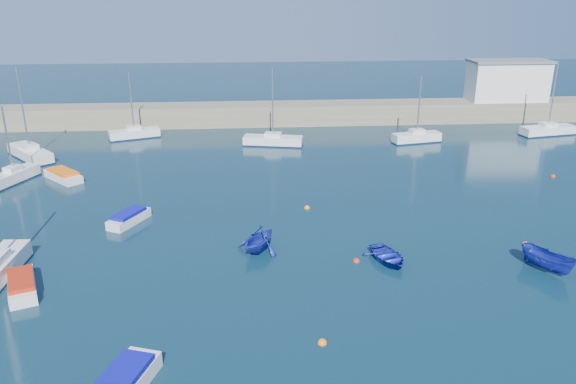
{
  "coord_description": "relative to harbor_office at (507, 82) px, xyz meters",
  "views": [
    {
      "loc": [
        -4.57,
        -26.0,
        16.85
      ],
      "look_at": [
        -1.39,
        15.49,
        1.6
      ],
      "focal_mm": 35.0,
      "sensor_mm": 36.0,
      "label": 1
    }
  ],
  "objects": [
    {
      "name": "buoy_2",
      "position": [
        -15.43,
        -38.1,
        -5.1
      ],
      "size": [
        0.5,
        0.5,
        0.5
      ],
      "primitive_type": "sphere",
      "color": "orange",
      "rests_on": "ground"
    },
    {
      "name": "buoy_0",
      "position": [
        -31.03,
        -48.34,
        -5.1
      ],
      "size": [
        0.48,
        0.48,
        0.48
      ],
      "primitive_type": "sphere",
      "color": "orange",
      "rests_on": "ground"
    },
    {
      "name": "buoy_1",
      "position": [
        -27.62,
        -39.65,
        -5.1
      ],
      "size": [
        0.47,
        0.47,
        0.47
      ],
      "primitive_type": "sphere",
      "color": "#B9320D",
      "rests_on": "ground"
    },
    {
      "name": "buoy_4",
      "position": [
        -5.78,
        -23.88,
        -5.1
      ],
      "size": [
        0.47,
        0.47,
        0.47
      ],
      "primitive_type": "sphere",
      "color": "#B9320D",
      "rests_on": "ground"
    },
    {
      "name": "dinghy_left",
      "position": [
        -33.91,
        -37.6,
        -4.2
      ],
      "size": [
        4.34,
        4.47,
        1.8
      ],
      "primitive_type": "imported",
      "rotation": [
        0.0,
        0.0,
        -0.58
      ],
      "color": "#162499",
      "rests_on": "ground"
    },
    {
      "name": "sailboat_6",
      "position": [
        -31.57,
        -10.69,
        -4.53
      ],
      "size": [
        6.84,
        3.14,
        8.63
      ],
      "rotation": [
        0.0,
        0.0,
        1.37
      ],
      "color": "silver",
      "rests_on": "ground"
    },
    {
      "name": "motorboat_2",
      "position": [
        -51.59,
        -21.27,
        -4.66
      ],
      "size": [
        4.25,
        4.39,
        0.93
      ],
      "rotation": [
        0.0,
        0.0,
        0.75
      ],
      "color": "silver",
      "rests_on": "ground"
    },
    {
      "name": "dinghy_right",
      "position": [
        -15.92,
        -41.81,
        -4.4
      ],
      "size": [
        2.98,
        3.85,
        1.41
      ],
      "primitive_type": "imported",
      "rotation": [
        0.0,
        0.0,
        0.51
      ],
      "color": "#162499",
      "rests_on": "ground"
    },
    {
      "name": "sailboat_8",
      "position": [
        1.73,
        -8.52,
        -4.5
      ],
      "size": [
        6.93,
        3.1,
        8.79
      ],
      "rotation": [
        0.0,
        0.0,
        1.76
      ],
      "color": "silver",
      "rests_on": "ground"
    },
    {
      "name": "dinghy_center",
      "position": [
        -25.58,
        -39.8,
        -4.74
      ],
      "size": [
        3.36,
        4.05,
        0.73
      ],
      "primitive_type": "imported",
      "rotation": [
        0.0,
        0.0,
        0.28
      ],
      "color": "#162499",
      "rests_on": "ground"
    },
    {
      "name": "harbor_office",
      "position": [
        0.0,
        0.0,
        0.0
      ],
      "size": [
        10.0,
        4.0,
        5.0
      ],
      "primitive_type": "cube",
      "color": "silver",
      "rests_on": "back_wall"
    },
    {
      "name": "ground",
      "position": [
        -30.0,
        -46.0,
        -5.1
      ],
      "size": [
        220.0,
        220.0,
        0.0
      ],
      "primitive_type": "plane",
      "color": "#0C2836",
      "rests_on": "ground"
    },
    {
      "name": "buoy_3",
      "position": [
        -29.81,
        -30.09,
        -5.1
      ],
      "size": [
        0.48,
        0.48,
        0.48
      ],
      "primitive_type": "sphere",
      "color": "orange",
      "rests_on": "ground"
    },
    {
      "name": "motorboat_0",
      "position": [
        -47.93,
        -41.92,
        -4.66
      ],
      "size": [
        2.9,
        4.41,
        0.93
      ],
      "rotation": [
        0.0,
        0.0,
        0.38
      ],
      "color": "silver",
      "rests_on": "ground"
    },
    {
      "name": "sailboat_5",
      "position": [
        -47.72,
        -6.38,
        -4.5
      ],
      "size": [
        5.97,
        3.57,
        7.71
      ],
      "rotation": [
        0.0,
        0.0,
        1.93
      ],
      "color": "silver",
      "rests_on": "ground"
    },
    {
      "name": "sailboat_7",
      "position": [
        -15.07,
        -10.73,
        -4.48
      ],
      "size": [
        5.81,
        2.68,
        7.56
      ],
      "rotation": [
        0.0,
        0.0,
        1.78
      ],
      "color": "silver",
      "rests_on": "ground"
    },
    {
      "name": "back_wall",
      "position": [
        -30.0,
        0.0,
        -3.8
      ],
      "size": [
        96.0,
        4.5,
        2.6
      ],
      "primitive_type": "cube",
      "color": "#736B57",
      "rests_on": "ground"
    },
    {
      "name": "motorboat_1",
      "position": [
        -43.59,
        -32.05,
        -4.67
      ],
      "size": [
        2.91,
        3.94,
        0.92
      ],
      "rotation": [
        0.0,
        0.0,
        -0.48
      ],
      "color": "silver",
      "rests_on": "ground"
    },
    {
      "name": "sailboat_4",
      "position": [
        -57.04,
        -14.02,
        -4.48
      ],
      "size": [
        6.19,
        6.79,
        9.4
      ],
      "rotation": [
        0.0,
        0.0,
        0.7
      ],
      "color": "silver",
      "rests_on": "ground"
    },
    {
      "name": "sailboat_3",
      "position": [
        -55.85,
        -21.63,
        -4.49
      ],
      "size": [
        3.32,
        5.35,
        7.05
      ],
      "rotation": [
        0.0,
        0.0,
        -0.39
      ],
      "color": "silver",
      "rests_on": "ground"
    }
  ]
}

